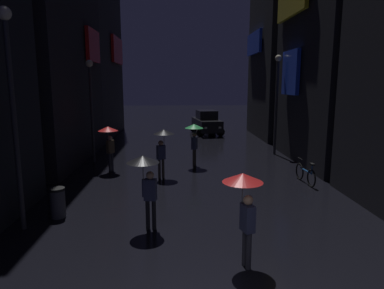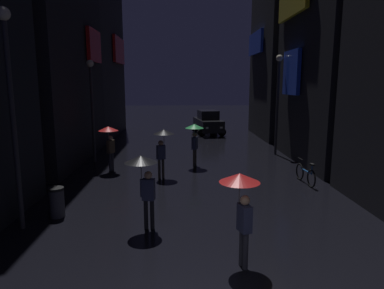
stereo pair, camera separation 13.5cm
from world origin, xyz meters
name	(u,v)px [view 1 (the left image)]	position (x,y,z in m)	size (l,w,h in m)	color
building_left_far	(84,3)	(-7.49, 22.45, 9.92)	(4.25, 8.89, 19.84)	#232328
building_right_mid	(340,9)	(7.48, 12.85, 7.66)	(4.25, 7.69, 15.30)	black
pedestrian_near_crossing_black	(163,140)	(-1.26, 9.80, 1.67)	(0.90, 0.90, 2.12)	#38332D
pedestrian_foreground_left_red	(109,136)	(-3.79, 11.03, 1.67)	(0.90, 0.90, 2.12)	#2D2D38
pedestrian_midstreet_left_green	(194,133)	(0.18, 11.82, 1.67)	(0.90, 0.90, 2.12)	#38332D
pedestrian_midstreet_centre_red	(244,194)	(0.81, 2.47, 1.67)	(0.90, 0.90, 2.12)	#2D2D38
pedestrian_far_right_black	(145,172)	(-1.53, 4.49, 1.67)	(0.90, 0.90, 2.12)	black
bicycle_parked_at_storefront	(305,174)	(4.60, 8.73, 0.39)	(0.20, 1.82, 0.96)	black
car_distant	(207,123)	(1.75, 22.87, 0.93)	(2.65, 4.32, 1.92)	black
streetlamp_right_far	(277,93)	(5.00, 14.62, 3.50)	(0.36, 0.36, 5.62)	#2D2D33
streetlamp_left_near	(12,97)	(-5.00, 4.66, 3.70)	(0.36, 0.36, 5.98)	#2D2D33
streetlamp_left_far	(91,99)	(-5.00, 13.05, 3.29)	(0.36, 0.36, 5.22)	#2D2D33
trash_bin	(58,203)	(-4.30, 5.48, 0.47)	(0.46, 0.46, 0.93)	#3F3F47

